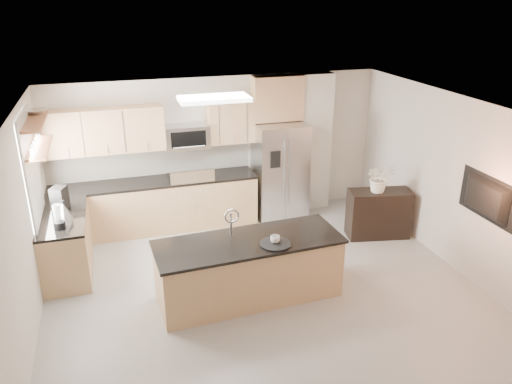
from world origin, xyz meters
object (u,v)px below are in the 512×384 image
object	(u,v)px
range	(191,200)
television	(482,198)
refrigerator	(280,171)
platter	(275,244)
island	(249,269)
kettle	(64,211)
coffee_maker	(60,199)
cup	(275,239)
blender	(58,218)
flower_vase	(380,170)
microwave	(187,136)
credenza	(378,214)
bowl	(36,111)

from	to	relation	value
range	television	distance (m)	4.78
television	refrigerator	bearing A→B (deg)	31.04
platter	refrigerator	bearing A→B (deg)	69.59
island	television	xyz separation A→B (m)	(3.15, -0.60, 0.91)
kettle	coffee_maker	world-z (taller)	coffee_maker
cup	blender	world-z (taller)	blender
cup	platter	world-z (taller)	cup
flower_vase	television	bearing A→B (deg)	-72.50
microwave	platter	size ratio (longest dim) A/B	1.84
island	credenza	bearing A→B (deg)	20.46
range	microwave	size ratio (longest dim) A/B	1.50
island	coffee_maker	bearing A→B (deg)	142.49
island	platter	world-z (taller)	island
blender	bowl	xyz separation A→B (m)	(-0.18, 0.91, 1.31)
microwave	kettle	xyz separation A→B (m)	(-2.02, -1.31, -0.58)
blender	flower_vase	xyz separation A→B (m)	(5.03, 0.13, 0.14)
refrigerator	credenza	distance (m)	1.95
microwave	coffee_maker	world-z (taller)	microwave
cup	flower_vase	distance (m)	2.65
platter	island	bearing A→B (deg)	144.77
coffee_maker	kettle	bearing A→B (deg)	-78.99
television	cup	bearing A→B (deg)	81.18
range	platter	bearing A→B (deg)	-76.39
refrigerator	platter	xyz separation A→B (m)	(-1.00, -2.68, -0.00)
credenza	coffee_maker	distance (m)	5.17
range	island	distance (m)	2.54
microwave	kettle	world-z (taller)	microwave
refrigerator	bowl	bearing A→B (deg)	-172.06
range	coffee_maker	xyz separation A→B (m)	(-2.09, -0.83, 0.62)
blender	kettle	xyz separation A→B (m)	(0.05, 0.32, -0.03)
credenza	cup	distance (m)	2.72
refrigerator	island	distance (m)	2.83
island	kettle	size ratio (longest dim) A/B	8.97
range	cup	size ratio (longest dim) A/B	8.75
kettle	television	bearing A→B (deg)	-19.26
bowl	refrigerator	bearing A→B (deg)	7.94
credenza	flower_vase	bearing A→B (deg)	-166.91
platter	blender	distance (m)	3.00
refrigerator	coffee_maker	world-z (taller)	refrigerator
island	cup	xyz separation A→B (m)	(0.32, -0.16, 0.49)
platter	flower_vase	xyz separation A→B (m)	(2.30, 1.36, 0.33)
kettle	coffee_maker	distance (m)	0.37
range	bowl	world-z (taller)	bowl
credenza	cup	world-z (taller)	cup
refrigerator	television	bearing A→B (deg)	-58.96
microwave	kettle	bearing A→B (deg)	-147.08
microwave	blender	world-z (taller)	microwave
island	cup	distance (m)	0.60
bowl	television	bearing A→B (deg)	-23.71
cup	platter	distance (m)	0.07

